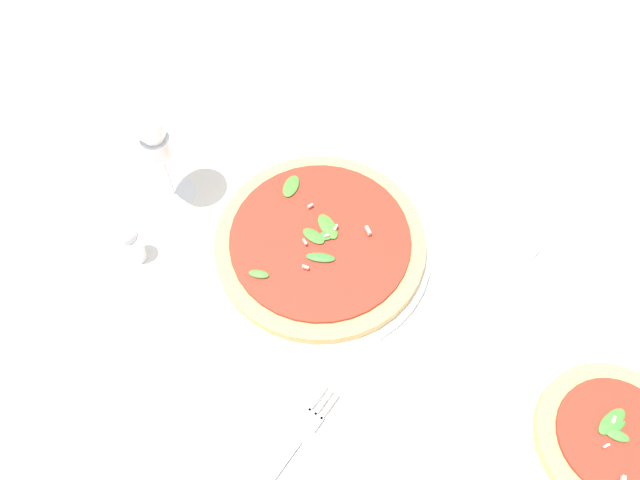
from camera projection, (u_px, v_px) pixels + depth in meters
name	position (u px, v px, depth m)	size (l,w,h in m)	color
ground_plane	(308.00, 229.00, 0.92)	(6.00, 6.00, 0.00)	silver
pizza_arugula_main	(320.00, 245.00, 0.88)	(0.32, 0.32, 0.05)	white
pizza_personal_side	(611.00, 439.00, 0.75)	(0.20, 0.20, 0.05)	white
wine_glass	(154.00, 137.00, 0.84)	(0.07, 0.07, 0.18)	white
napkin	(282.00, 463.00, 0.75)	(0.17, 0.13, 0.01)	silver
fork	(285.00, 457.00, 0.75)	(0.19, 0.08, 0.00)	silver
side_plate_white	(493.00, 222.00, 0.91)	(0.15, 0.15, 0.02)	white
shaker_pepper	(130.00, 245.00, 0.87)	(0.03, 0.03, 0.07)	silver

